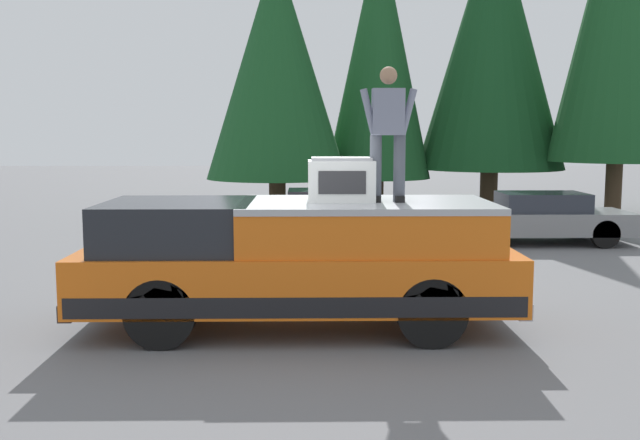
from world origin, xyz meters
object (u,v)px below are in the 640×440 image
object	(u,v)px
parked_car_grey	(538,218)
parked_car_white	(325,214)
pickup_truck	(298,261)
person_on_truck_bed	(388,130)
compressor_unit	(341,180)

from	to	relation	value
parked_car_grey	parked_car_white	world-z (taller)	same
pickup_truck	person_on_truck_bed	bearing A→B (deg)	-91.61
person_on_truck_bed	parked_car_grey	size ratio (longest dim) A/B	0.41
compressor_unit	parked_car_white	size ratio (longest dim) A/B	0.20
compressor_unit	parked_car_white	distance (m)	8.10
person_on_truck_bed	parked_car_white	size ratio (longest dim) A/B	0.41
pickup_truck	compressor_unit	distance (m)	1.19
compressor_unit	parked_car_grey	size ratio (longest dim) A/B	0.20
pickup_truck	compressor_unit	size ratio (longest dim) A/B	6.60
compressor_unit	parked_car_white	xyz separation A→B (m)	(7.98, 0.03, -1.35)
pickup_truck	parked_car_white	size ratio (longest dim) A/B	1.35
parked_car_grey	compressor_unit	bearing A→B (deg)	145.63
parked_car_grey	parked_car_white	size ratio (longest dim) A/B	1.00
person_on_truck_bed	parked_car_grey	bearing A→B (deg)	-30.72
compressor_unit	pickup_truck	bearing A→B (deg)	94.79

